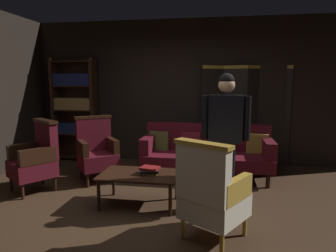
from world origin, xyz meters
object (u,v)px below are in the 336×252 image
object	(u,v)px
folding_screen	(245,114)
armchair_gilt_accent	(211,193)
armchair_wing_right	(97,151)
standing_figure	(225,129)
bookshelf	(75,107)
coffee_table	(139,177)
book_tan_leather	(150,173)
velvet_couch	(207,150)
armchair_wing_left	(36,158)
book_red_leather	(150,168)
book_black_cloth	(150,171)

from	to	relation	value
folding_screen	armchair_gilt_accent	size ratio (longest dim) A/B	1.83
armchair_wing_right	standing_figure	size ratio (longest dim) A/B	0.61
armchair_wing_right	bookshelf	bearing A→B (deg)	127.99
coffee_table	book_tan_leather	bearing A→B (deg)	2.35
velvet_couch	armchair_wing_left	xyz separation A→B (m)	(-2.45, -1.06, 0.03)
armchair_wing_right	book_red_leather	distance (m)	1.39
folding_screen	coffee_table	distance (m)	2.77
armchair_wing_right	standing_figure	xyz separation A→B (m)	(2.03, -0.80, 0.54)
folding_screen	book_black_cloth	world-z (taller)	folding_screen
folding_screen	velvet_couch	bearing A→B (deg)	-127.20
bookshelf	standing_figure	bearing A→B (deg)	-34.02
book_red_leather	armchair_wing_left	bearing A→B (deg)	171.16
coffee_table	book_black_cloth	xyz separation A→B (m)	(0.14, 0.01, 0.09)
book_tan_leather	armchair_gilt_accent	bearing A→B (deg)	-42.91
standing_figure	folding_screen	bearing A→B (deg)	79.16
armchair_wing_left	standing_figure	bearing A→B (deg)	-4.36
armchair_gilt_accent	book_tan_leather	size ratio (longest dim) A/B	5.50
bookshelf	book_red_leather	world-z (taller)	bookshelf
bookshelf	coffee_table	xyz separation A→B (m)	(1.89, -2.08, -0.72)
book_black_cloth	coffee_table	bearing A→B (deg)	-177.65
bookshelf	armchair_wing_right	size ratio (longest dim) A/B	1.97
folding_screen	armchair_gilt_accent	world-z (taller)	folding_screen
book_black_cloth	velvet_couch	bearing A→B (deg)	63.29
armchair_wing_left	book_black_cloth	distance (m)	1.80
armchair_wing_right	armchair_wing_left	bearing A→B (deg)	-139.46
standing_figure	book_red_leather	size ratio (longest dim) A/B	7.49
armchair_wing_left	standing_figure	world-z (taller)	standing_figure
folding_screen	bookshelf	world-z (taller)	bookshelf
bookshelf	velvet_couch	size ratio (longest dim) A/B	0.97
velvet_couch	book_red_leather	bearing A→B (deg)	-116.71
folding_screen	standing_figure	world-z (taller)	folding_screen
coffee_table	book_tan_leather	size ratio (longest dim) A/B	5.28
armchair_wing_left	book_tan_leather	size ratio (longest dim) A/B	5.50
armchair_wing_right	book_red_leather	size ratio (longest dim) A/B	4.58
bookshelf	armchair_wing_right	bearing A→B (deg)	-52.01
coffee_table	standing_figure	distance (m)	1.27
book_tan_leather	book_red_leather	xyz separation A→B (m)	(-0.00, -0.00, 0.06)
folding_screen	book_black_cloth	distance (m)	2.67
coffee_table	book_black_cloth	bearing A→B (deg)	2.35
coffee_table	book_tan_leather	world-z (taller)	book_tan_leather
armchair_wing_left	folding_screen	bearing A→B (deg)	32.07
armchair_wing_right	book_black_cloth	size ratio (longest dim) A/B	4.53
standing_figure	book_red_leather	distance (m)	1.08
standing_figure	armchair_wing_right	bearing A→B (deg)	158.49
coffee_table	standing_figure	size ratio (longest dim) A/B	0.59
armchair_gilt_accent	armchair_wing_left	world-z (taller)	same
armchair_wing_left	armchair_wing_right	world-z (taller)	same
book_red_leather	coffee_table	bearing A→B (deg)	-177.65
folding_screen	armchair_gilt_accent	bearing A→B (deg)	-100.60
bookshelf	armchair_wing_right	xyz separation A→B (m)	(0.94, -1.21, -0.60)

